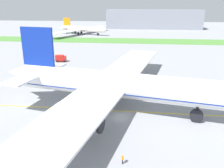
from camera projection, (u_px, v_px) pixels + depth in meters
name	position (u px, v px, depth m)	size (l,w,h in m)	color
ground_plane	(120.00, 117.00, 52.64)	(600.00, 600.00, 0.00)	gray
apron_taxi_line	(121.00, 111.00, 55.40)	(280.00, 0.36, 0.01)	yellow
grass_median_strip	(135.00, 41.00, 160.26)	(320.00, 24.00, 0.10)	#4C8438
airliner_foreground	(112.00, 85.00, 53.95)	(55.53, 89.07, 18.28)	white
ground_crew_wingwalker_port	(122.00, 158.00, 36.86)	(0.36, 0.56, 1.65)	black
service_truck_baggage_loader	(61.00, 58.00, 102.24)	(4.75, 3.30, 2.82)	#B21E19
parked_airliner_far_left	(82.00, 29.00, 193.00)	(41.63, 68.91, 12.52)	white
terminal_building	(153.00, 19.00, 236.39)	(91.03, 20.00, 18.00)	gray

